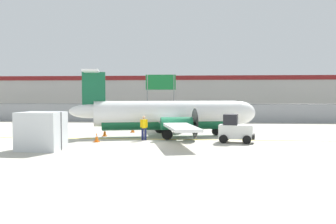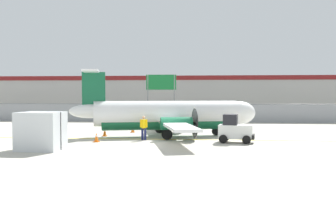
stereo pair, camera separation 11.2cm
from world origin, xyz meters
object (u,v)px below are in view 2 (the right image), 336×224
(baggage_tug, at_px, (235,130))
(ground_crew_worker, at_px, (144,127))
(traffic_cone_near_right, at_px, (96,137))
(parked_car_0, at_px, (84,112))
(parked_car_3, at_px, (237,110))
(highway_sign, at_px, (161,86))
(traffic_cone_near_left, at_px, (105,132))
(commuter_airplane, at_px, (170,115))
(traffic_cone_far_left, at_px, (133,129))
(parked_car_1, at_px, (138,109))
(cargo_container, at_px, (41,131))
(parked_car_2, at_px, (183,109))
(parked_car_4, at_px, (281,110))

(baggage_tug, relative_size, ground_crew_worker, 1.46)
(traffic_cone_near_right, relative_size, parked_car_0, 0.15)
(parked_car_0, xyz_separation_m, parked_car_3, (20.29, 5.67, 0.00))
(parked_car_0, distance_m, highway_sign, 11.37)
(traffic_cone_near_left, height_order, parked_car_3, parked_car_3)
(commuter_airplane, xyz_separation_m, traffic_cone_far_left, (-3.35, 2.41, -1.29))
(traffic_cone_near_left, height_order, parked_car_1, parked_car_1)
(traffic_cone_near_right, xyz_separation_m, parked_car_3, (12.03, 28.68, 0.58))
(cargo_container, distance_m, traffic_cone_far_left, 10.64)
(parked_car_2, bearing_deg, parked_car_3, 157.69)
(parked_car_0, xyz_separation_m, highway_sign, (10.49, -2.95, 3.24))
(traffic_cone_near_left, distance_m, highway_sign, 17.30)
(parked_car_3, bearing_deg, cargo_container, -110.98)
(traffic_cone_far_left, relative_size, parked_car_1, 0.15)
(traffic_cone_near_right, xyz_separation_m, parked_car_1, (-2.37, 30.45, 0.58))
(parked_car_3, distance_m, highway_sign, 13.45)
(traffic_cone_near_left, bearing_deg, ground_crew_worker, -32.34)
(ground_crew_worker, distance_m, traffic_cone_near_left, 4.02)
(commuter_airplane, distance_m, parked_car_3, 25.87)
(cargo_container, distance_m, parked_car_4, 40.07)
(cargo_container, relative_size, highway_sign, 0.45)
(parked_car_2, relative_size, parked_car_4, 0.98)
(ground_crew_worker, height_order, traffic_cone_far_left, ground_crew_worker)
(commuter_airplane, relative_size, highway_sign, 2.90)
(traffic_cone_near_right, xyz_separation_m, parked_car_2, (4.33, 31.99, 0.58))
(parked_car_0, xyz_separation_m, parked_car_4, (26.73, 7.61, 0.00))
(commuter_airplane, height_order, baggage_tug, commuter_airplane)
(parked_car_4, distance_m, highway_sign, 19.64)
(parked_car_1, height_order, highway_sign, highway_sign)
(traffic_cone_near_right, bearing_deg, baggage_tug, 3.28)
(parked_car_4, bearing_deg, traffic_cone_far_left, 58.65)
(traffic_cone_near_right, bearing_deg, cargo_container, -120.75)
(parked_car_0, bearing_deg, parked_car_3, 22.33)
(parked_car_0, xyz_separation_m, parked_car_2, (12.60, 8.98, 0.00))
(traffic_cone_far_left, height_order, parked_car_0, parked_car_0)
(parked_car_3, bearing_deg, ground_crew_worker, -105.42)
(parked_car_0, relative_size, parked_car_4, 1.02)
(commuter_airplane, height_order, cargo_container, commuter_airplane)
(baggage_tug, height_order, ground_crew_worker, baggage_tug)
(commuter_airplane, relative_size, parked_car_1, 3.79)
(traffic_cone_near_left, bearing_deg, cargo_container, -104.92)
(parked_car_1, bearing_deg, parked_car_3, 172.68)
(parked_car_0, bearing_deg, baggage_tug, -45.33)
(parked_car_2, bearing_deg, traffic_cone_far_left, 84.27)
(parked_car_2, bearing_deg, cargo_container, 80.60)
(parked_car_1, distance_m, parked_car_2, 6.88)
(parked_car_1, bearing_deg, traffic_cone_far_left, 98.36)
(parked_car_3, bearing_deg, parked_car_2, 159.45)
(parked_car_0, relative_size, parked_car_3, 1.02)
(traffic_cone_far_left, bearing_deg, parked_car_0, 119.80)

